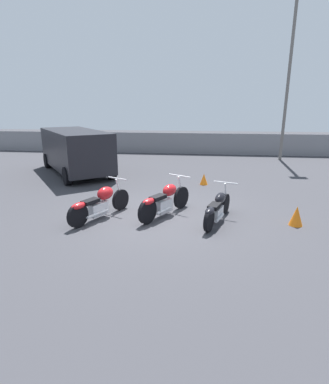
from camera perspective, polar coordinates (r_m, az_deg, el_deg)
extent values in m
plane|color=#38383D|center=(8.27, -0.10, -4.55)|extent=(60.00, 60.00, 0.00)
cube|color=gray|center=(19.11, 4.23, 9.18)|extent=(40.00, 0.04, 1.30)
cylinder|color=slate|center=(18.06, 22.57, 19.58)|extent=(0.16, 0.16, 8.78)
cylinder|color=black|center=(8.75, -8.36, -1.46)|extent=(0.36, 0.59, 0.61)
cylinder|color=black|center=(7.71, -16.19, -4.36)|extent=(0.36, 0.59, 0.61)
cube|color=silver|center=(8.16, -12.40, -3.17)|extent=(0.43, 0.60, 0.34)
ellipsoid|color=red|center=(8.23, -11.22, -0.23)|extent=(0.50, 0.61, 0.35)
cube|color=black|center=(7.90, -13.91, -1.75)|extent=(0.42, 0.53, 0.10)
ellipsoid|color=red|center=(7.66, -16.05, -2.55)|extent=(0.37, 0.48, 0.16)
cylinder|color=silver|center=(8.50, -8.98, 2.59)|extent=(0.60, 0.32, 0.04)
cylinder|color=silver|center=(8.62, -8.67, 0.54)|extent=(0.16, 0.25, 0.64)
cylinder|color=silver|center=(8.00, -12.58, -4.05)|extent=(0.39, 0.69, 0.07)
cylinder|color=black|center=(8.81, 3.20, -1.05)|extent=(0.41, 0.61, 0.65)
cylinder|color=black|center=(7.64, -3.26, -3.75)|extent=(0.41, 0.61, 0.65)
cube|color=silver|center=(8.16, -0.12, -2.66)|extent=(0.45, 0.58, 0.36)
ellipsoid|color=red|center=(8.25, 0.98, 0.36)|extent=(0.50, 0.59, 0.33)
cube|color=black|center=(7.87, -1.27, -1.03)|extent=(0.45, 0.54, 0.10)
ellipsoid|color=red|center=(7.60, -3.05, -1.81)|extent=(0.39, 0.48, 0.16)
cylinder|color=silver|center=(8.56, 2.90, 3.11)|extent=(0.65, 0.39, 0.04)
cylinder|color=silver|center=(8.68, 3.05, 1.00)|extent=(0.17, 0.25, 0.66)
cylinder|color=silver|center=(8.00, -0.10, -3.54)|extent=(0.36, 0.56, 0.07)
cylinder|color=black|center=(8.56, 11.51, -2.17)|extent=(0.28, 0.56, 0.56)
cylinder|color=black|center=(7.26, 8.47, -5.35)|extent=(0.28, 0.56, 0.56)
cube|color=silver|center=(7.85, 9.95, -3.98)|extent=(0.36, 0.55, 0.31)
ellipsoid|color=black|center=(7.97, 10.58, -1.16)|extent=(0.41, 0.60, 0.28)
cube|color=black|center=(7.54, 9.51, -2.65)|extent=(0.39, 0.53, 0.10)
ellipsoid|color=black|center=(7.23, 8.67, -3.55)|extent=(0.34, 0.48, 0.16)
cylinder|color=silver|center=(8.29, 11.56, 1.78)|extent=(0.65, 0.26, 0.04)
cylinder|color=silver|center=(8.42, 11.53, -0.23)|extent=(0.13, 0.25, 0.62)
cylinder|color=silver|center=(7.71, 10.47, -4.83)|extent=(0.27, 0.59, 0.07)
cube|color=black|center=(13.94, -16.66, 7.86)|extent=(4.64, 5.17, 1.62)
cube|color=black|center=(16.35, -19.11, 10.05)|extent=(1.35, 1.08, 0.49)
cylinder|color=black|center=(15.75, -21.45, 5.56)|extent=(0.61, 0.69, 0.70)
cylinder|color=black|center=(16.14, -15.19, 6.34)|extent=(0.61, 0.69, 0.70)
cylinder|color=black|center=(11.99, -18.08, 2.90)|extent=(0.61, 0.69, 0.70)
cylinder|color=black|center=(12.50, -10.10, 3.96)|extent=(0.61, 0.69, 0.70)
cone|color=orange|center=(11.60, 7.50, 2.44)|extent=(0.30, 0.30, 0.42)
cone|color=orange|center=(8.24, 23.83, -4.19)|extent=(0.34, 0.34, 0.50)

